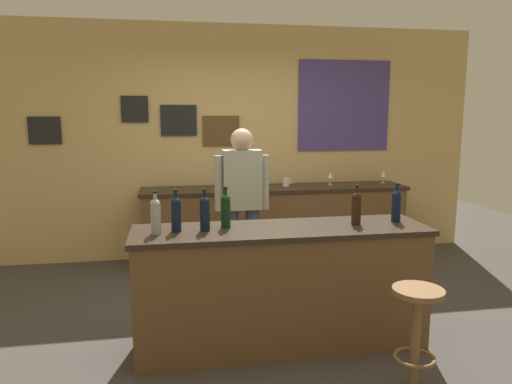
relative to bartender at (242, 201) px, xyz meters
The scene contains 17 objects.
ground_plane 1.15m from the bartender, 77.46° to the right, with size 10.00×10.00×0.00m, color #423D38.
back_wall 1.47m from the bartender, 83.17° to the left, with size 6.00×0.09×2.80m.
bar_counter 1.16m from the bartender, 82.18° to the right, with size 2.20×0.60×0.92m.
side_counter 1.24m from the bartender, 61.61° to the left, with size 3.13×0.56×0.90m.
bartender is the anchor object (origin of this frame).
bar_stool 2.04m from the bartender, 64.75° to the right, with size 0.32×0.32×0.68m.
wine_bottle_a 1.32m from the bartender, 125.62° to the right, with size 0.07×0.07×0.31m.
wine_bottle_b 1.21m from the bartender, 121.41° to the right, with size 0.07×0.07×0.31m.
wine_bottle_c 1.13m from the bartender, 112.14° to the right, with size 0.07×0.07×0.31m.
wine_bottle_d 1.00m from the bartender, 105.28° to the right, with size 0.07×0.07×0.31m.
wine_bottle_e 1.27m from the bartender, 54.88° to the right, with size 0.07×0.07×0.31m.
wine_bottle_f 1.47m from the bartender, 43.37° to the right, with size 0.07×0.07×0.31m.
wine_glass_a 0.95m from the bartender, 88.14° to the left, with size 0.07×0.07×0.16m.
wine_glass_b 1.14m from the bartender, 75.42° to the left, with size 0.07×0.07×0.16m.
wine_glass_c 1.65m from the bartender, 40.99° to the left, with size 0.07×0.07×0.16m.
wine_glass_d 2.23m from the bartender, 29.54° to the left, with size 0.07×0.07×0.16m.
coffee_mug 1.25m from the bartender, 56.82° to the left, with size 0.13×0.08×0.09m.
Camera 1 is at (-0.78, -3.73, 1.76)m, focal length 33.23 mm.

